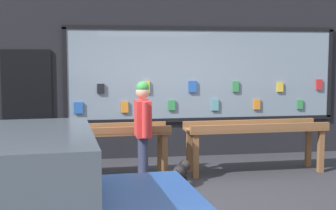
# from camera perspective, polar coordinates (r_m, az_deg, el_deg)

# --- Properties ---
(ground_plane) EXTENTS (40.00, 40.00, 0.00)m
(ground_plane) POSITION_cam_1_polar(r_m,az_deg,el_deg) (7.08, 2.39, -10.17)
(ground_plane) COLOR #2D2D33
(shopfront_facade) EXTENTS (8.59, 0.29, 3.21)m
(shopfront_facade) POSITION_cam_1_polar(r_m,az_deg,el_deg) (9.17, -0.50, 3.60)
(shopfront_facade) COLOR black
(shopfront_facade) RESTS_ON ground_plane
(display_table_left) EXTENTS (2.41, 0.64, 0.87)m
(display_table_left) POSITION_cam_1_polar(r_m,az_deg,el_deg) (7.61, -8.89, -3.82)
(display_table_left) COLOR brown
(display_table_left) RESTS_ON ground_plane
(display_table_right) EXTENTS (2.41, 0.67, 0.87)m
(display_table_right) POSITION_cam_1_polar(r_m,az_deg,el_deg) (8.08, 10.58, -3.27)
(display_table_right) COLOR brown
(display_table_right) RESTS_ON ground_plane
(person_browsing) EXTENTS (0.23, 0.64, 1.60)m
(person_browsing) POSITION_cam_1_polar(r_m,az_deg,el_deg) (7.05, -3.09, -2.57)
(person_browsing) COLOR #2D334C
(person_browsing) RESTS_ON ground_plane
(small_dog) EXTENTS (0.39, 0.53, 0.38)m
(small_dog) POSITION_cam_1_polar(r_m,az_deg,el_deg) (7.11, 1.58, -8.02)
(small_dog) COLOR black
(small_dog) RESTS_ON ground_plane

